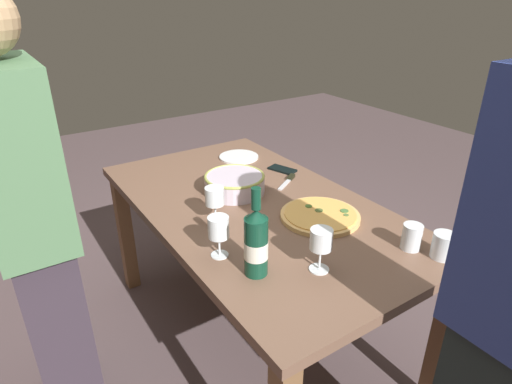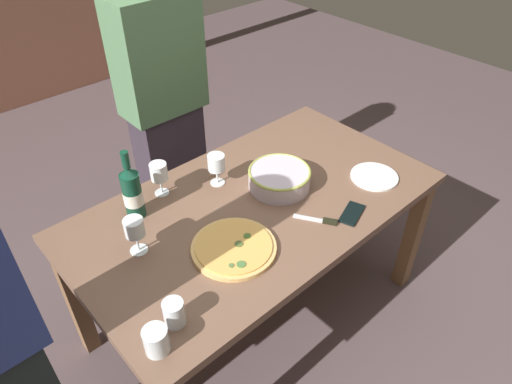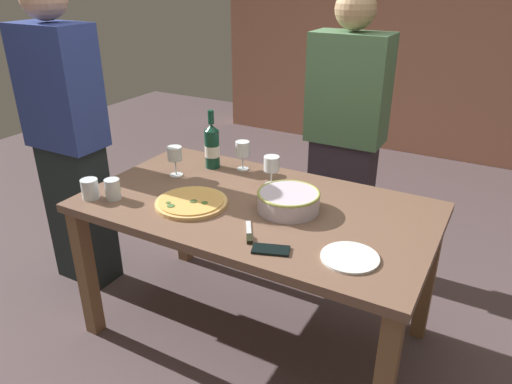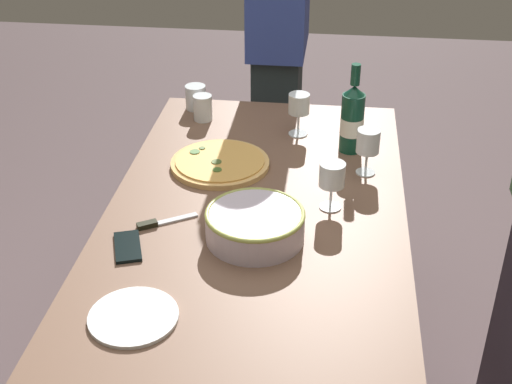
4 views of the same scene
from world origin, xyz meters
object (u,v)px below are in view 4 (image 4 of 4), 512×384
object	(u,v)px
pizza_knife	(159,222)
wine_glass_by_bottle	(299,106)
pizza	(220,163)
person_host	(278,42)
cell_phone	(128,247)
wine_glass_near_pizza	(368,144)
wine_bottle	(352,118)
dining_table	(256,234)
cup_amber	(203,108)
cup_ceramic	(196,97)
serving_bowl	(255,224)
wine_glass_far_left	(332,177)
side_plate	(133,317)

from	to	relation	value
pizza_knife	wine_glass_by_bottle	bearing A→B (deg)	150.74
pizza	person_host	world-z (taller)	person_host
pizza_knife	person_host	distance (m)	1.30
pizza_knife	cell_phone	bearing A→B (deg)	-24.31
wine_glass_near_pizza	wine_glass_by_bottle	distance (m)	0.36
pizza	cell_phone	world-z (taller)	pizza
person_host	cell_phone	bearing A→B (deg)	-13.65
wine_bottle	wine_glass_by_bottle	xyz separation A→B (m)	(-0.10, -0.19, -0.01)
dining_table	pizza	distance (m)	0.31
cup_amber	cup_ceramic	world-z (taller)	cup_amber
wine_bottle	cell_phone	size ratio (longest dim) A/B	2.19
cup_amber	cup_ceramic	distance (m)	0.11
serving_bowl	wine_glass_near_pizza	distance (m)	0.53
pizza	wine_glass_by_bottle	distance (m)	0.38
dining_table	wine_glass_far_left	world-z (taller)	wine_glass_far_left
wine_bottle	wine_glass_by_bottle	distance (m)	0.22
cup_amber	pizza_knife	world-z (taller)	cup_amber
wine_glass_far_left	cup_ceramic	bearing A→B (deg)	-140.97
wine_glass_far_left	wine_glass_by_bottle	bearing A→B (deg)	-164.98
serving_bowl	wine_glass_by_bottle	world-z (taller)	wine_glass_by_bottle
wine_glass_far_left	pizza	bearing A→B (deg)	-120.21
serving_bowl	side_plate	bearing A→B (deg)	-33.81
dining_table	side_plate	distance (m)	0.59
serving_bowl	cup_amber	xyz separation A→B (m)	(-0.77, -0.29, 0.00)
serving_bowl	cell_phone	size ratio (longest dim) A/B	1.95
cup_ceramic	wine_glass_far_left	bearing A→B (deg)	39.03
dining_table	pizza	xyz separation A→B (m)	(-0.25, -0.15, 0.10)
cell_phone	person_host	bearing A→B (deg)	-120.75
cup_ceramic	wine_glass_near_pizza	bearing A→B (deg)	55.84
serving_bowl	pizza_knife	xyz separation A→B (m)	(-0.04, -0.29, -0.04)
dining_table	pizza_knife	size ratio (longest dim) A/B	9.57
dining_table	wine_glass_by_bottle	size ratio (longest dim) A/B	10.22
cell_phone	pizza_knife	distance (m)	0.14
wine_glass_far_left	pizza_knife	world-z (taller)	wine_glass_far_left
cell_phone	pizza_knife	bearing A→B (deg)	-133.50
cup_amber	person_host	bearing A→B (deg)	156.64
pizza	wine_glass_near_pizza	world-z (taller)	wine_glass_near_pizza
pizza	cup_amber	world-z (taller)	cup_amber
wine_glass_far_left	cell_phone	size ratio (longest dim) A/B	1.04
pizza	wine_glass_near_pizza	distance (m)	0.49
person_host	cup_amber	bearing A→B (deg)	-25.44
wine_glass_far_left	cell_phone	world-z (taller)	wine_glass_far_left
pizza	wine_bottle	world-z (taller)	wine_bottle
dining_table	cup_ceramic	size ratio (longest dim) A/B	16.96
pizza	wine_glass_near_pizza	bearing A→B (deg)	91.28
wine_glass_far_left	cell_phone	xyz separation A→B (m)	(0.28, -0.55, -0.10)
wine_glass_near_pizza	person_host	bearing A→B (deg)	-157.23
cell_phone	pizza	bearing A→B (deg)	-128.59
pizza	wine_glass_by_bottle	xyz separation A→B (m)	(-0.27, 0.24, 0.10)
wine_glass_near_pizza	wine_glass_by_bottle	world-z (taller)	same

